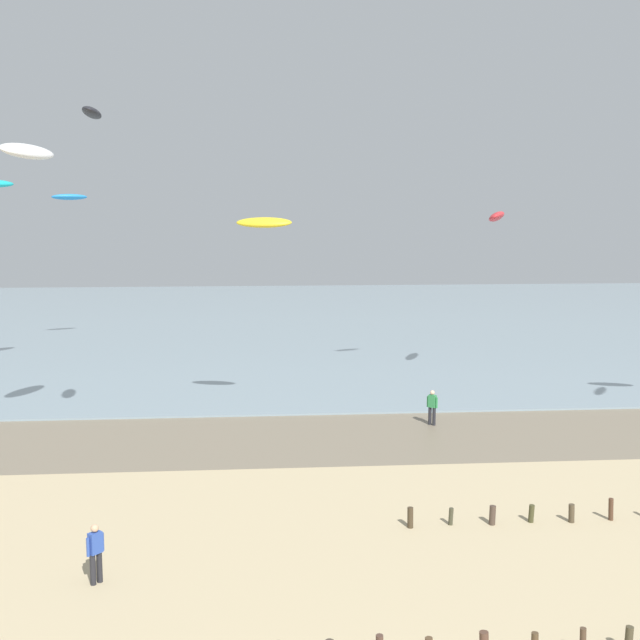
# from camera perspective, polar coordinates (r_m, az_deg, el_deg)

# --- Properties ---
(wet_sand_strip) EXTENTS (120.00, 8.32, 0.01)m
(wet_sand_strip) POSITION_cam_1_polar(r_m,az_deg,el_deg) (37.02, 0.59, -8.35)
(wet_sand_strip) COLOR #7A6D59
(wet_sand_strip) RESTS_ON ground
(sea) EXTENTS (160.00, 70.00, 0.10)m
(sea) POSITION_cam_1_polar(r_m,az_deg,el_deg) (75.34, -2.10, -0.06)
(sea) COLOR #7F939E
(sea) RESTS_ON ground
(groyne_near) EXTENTS (17.89, 0.33, 0.70)m
(groyne_near) POSITION_cam_1_polar(r_m,az_deg,el_deg) (21.64, 21.51, -20.24)
(groyne_near) COLOR #3D3426
(groyne_near) RESTS_ON ground
(groyne_mid) EXTENTS (13.76, 0.33, 0.77)m
(groyne_mid) POSITION_cam_1_polar(r_m,az_deg,el_deg) (29.22, 19.72, -12.61)
(groyne_mid) COLOR #3F3323
(groyne_mid) RESTS_ON ground
(person_mid_beach) EXTENTS (0.41, 0.44, 1.71)m
(person_mid_beach) POSITION_cam_1_polar(r_m,az_deg,el_deg) (23.96, -15.60, -15.52)
(person_mid_beach) COLOR #232328
(person_mid_beach) RESTS_ON ground
(person_left_flank) EXTENTS (0.46, 0.40, 1.71)m
(person_left_flank) POSITION_cam_1_polar(r_m,az_deg,el_deg) (39.34, 7.94, -6.08)
(person_left_flank) COLOR #232328
(person_left_flank) RESTS_ON ground
(kite_aloft_2) EXTENTS (2.02, 3.06, 0.84)m
(kite_aloft_2) POSITION_cam_1_polar(r_m,az_deg,el_deg) (48.05, 12.39, 7.17)
(kite_aloft_2) COLOR red
(kite_aloft_4) EXTENTS (2.83, 1.55, 0.69)m
(kite_aloft_4) POSITION_cam_1_polar(r_m,az_deg,el_deg) (38.49, -3.98, 6.90)
(kite_aloft_4) COLOR yellow
(kite_aloft_6) EXTENTS (2.67, 1.76, 0.57)m
(kite_aloft_6) POSITION_cam_1_polar(r_m,az_deg,el_deg) (61.81, -17.32, 8.31)
(kite_aloft_6) COLOR #2384D1
(kite_aloft_8) EXTENTS (2.32, 3.42, 0.93)m
(kite_aloft_8) POSITION_cam_1_polar(r_m,az_deg,el_deg) (35.64, -20.00, 11.15)
(kite_aloft_8) COLOR white
(kite_aloft_9) EXTENTS (1.05, 2.36, 0.58)m
(kite_aloft_9) POSITION_cam_1_polar(r_m,az_deg,el_deg) (33.14, -15.85, 13.93)
(kite_aloft_9) COLOR black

